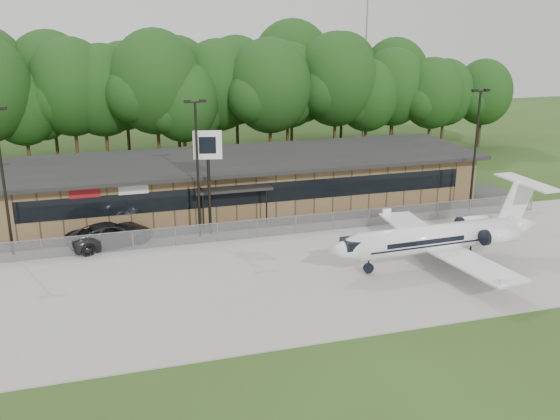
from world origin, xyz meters
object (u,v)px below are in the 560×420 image
object	(u,v)px
suv	(111,234)
business_jet	(442,238)
pole_sign	(208,156)
terminal	(242,180)

from	to	relation	value
suv	business_jet	bearing A→B (deg)	-135.12
business_jet	pole_sign	bearing A→B (deg)	140.78
terminal	business_jet	bearing A→B (deg)	-61.78
business_jet	pole_sign	size ratio (longest dim) A/B	2.00
pole_sign	suv	bearing A→B (deg)	-166.36
terminal	pole_sign	xyz separation A→B (m)	(-4.16, -7.14, 3.89)
suv	pole_sign	bearing A→B (deg)	-107.92
terminal	pole_sign	distance (m)	9.14
business_jet	suv	world-z (taller)	business_jet
terminal	pole_sign	bearing A→B (deg)	-120.23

